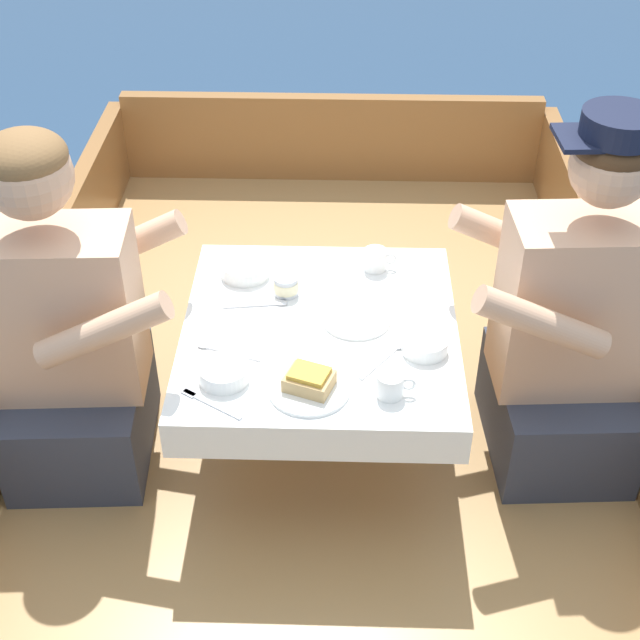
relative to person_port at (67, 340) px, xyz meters
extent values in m
plane|color=navy|center=(0.65, 0.00, -0.68)|extent=(60.00, 60.00, 0.00)
cube|color=#A87F4C|center=(0.65, 0.00, -0.54)|extent=(1.84, 3.30, 0.28)
cube|color=#936033|center=(0.65, 1.62, -0.22)|extent=(1.72, 0.06, 0.36)
cylinder|color=#B2B2B7|center=(0.65, 0.04, -0.20)|extent=(0.07, 0.07, 0.41)
cube|color=#A87F4C|center=(0.65, 0.04, 0.02)|extent=(0.68, 0.72, 0.02)
cube|color=white|center=(0.65, 0.04, 0.03)|extent=(0.71, 0.75, 0.00)
cube|color=white|center=(0.65, -0.33, -0.02)|extent=(0.71, 0.00, 0.10)
cube|color=white|center=(0.65, 0.41, -0.02)|extent=(0.71, 0.00, 0.10)
cube|color=#333847|center=(-0.01, 0.00, -0.27)|extent=(0.39, 0.46, 0.26)
cube|color=tan|center=(-0.01, 0.00, 0.09)|extent=(0.41, 0.24, 0.46)
sphere|color=tan|center=(-0.01, 0.00, 0.48)|extent=(0.21, 0.21, 0.21)
ellipsoid|color=brown|center=(-0.01, 0.00, 0.53)|extent=(0.20, 0.20, 0.11)
cylinder|color=tan|center=(0.14, 0.19, 0.17)|extent=(0.34, 0.09, 0.21)
cylinder|color=tan|center=(0.16, -0.17, 0.17)|extent=(0.34, 0.09, 0.21)
cube|color=#333847|center=(1.31, 0.06, -0.27)|extent=(0.39, 0.46, 0.26)
cube|color=tan|center=(1.31, 0.06, 0.10)|extent=(0.41, 0.24, 0.48)
sphere|color=tan|center=(1.31, 0.06, 0.49)|extent=(0.19, 0.19, 0.19)
ellipsoid|color=#472D19|center=(1.31, 0.06, 0.53)|extent=(0.18, 0.18, 0.11)
cylinder|color=tan|center=(1.17, -0.13, 0.19)|extent=(0.34, 0.09, 0.21)
cylinder|color=tan|center=(1.15, 0.23, 0.19)|extent=(0.34, 0.09, 0.21)
cylinder|color=black|center=(1.31, 0.06, 0.59)|extent=(0.18, 0.18, 0.06)
cube|color=black|center=(1.23, 0.05, 0.56)|extent=(0.11, 0.14, 0.01)
cylinder|color=white|center=(0.64, -0.21, 0.03)|extent=(0.20, 0.20, 0.01)
cylinder|color=white|center=(0.75, 0.07, 0.03)|extent=(0.18, 0.18, 0.01)
cube|color=tan|center=(0.64, -0.21, 0.06)|extent=(0.13, 0.12, 0.04)
cube|color=gold|center=(0.64, -0.21, 0.08)|extent=(0.11, 0.09, 0.01)
cylinder|color=white|center=(0.43, -0.17, 0.05)|extent=(0.12, 0.12, 0.04)
cylinder|color=beige|center=(0.43, -0.17, 0.06)|extent=(0.10, 0.10, 0.02)
cylinder|color=white|center=(0.44, 0.27, 0.05)|extent=(0.14, 0.14, 0.04)
cylinder|color=beige|center=(0.44, 0.27, 0.06)|extent=(0.11, 0.11, 0.02)
cylinder|color=white|center=(0.92, -0.05, 0.05)|extent=(0.12, 0.12, 0.04)
cylinder|color=beige|center=(0.92, -0.05, 0.06)|extent=(0.09, 0.09, 0.02)
cylinder|color=white|center=(0.83, -0.22, 0.06)|extent=(0.07, 0.07, 0.06)
torus|color=white|center=(0.87, -0.22, 0.06)|extent=(0.04, 0.01, 0.04)
cylinder|color=#3D2314|center=(0.83, -0.22, 0.08)|extent=(0.06, 0.06, 0.01)
cylinder|color=white|center=(0.80, 0.31, 0.06)|extent=(0.07, 0.07, 0.06)
torus|color=white|center=(0.84, 0.31, 0.06)|extent=(0.04, 0.01, 0.04)
cylinder|color=#3D2314|center=(0.80, 0.31, 0.08)|extent=(0.06, 0.06, 0.01)
cylinder|color=silver|center=(0.56, 0.18, 0.06)|extent=(0.06, 0.06, 0.05)
cylinder|color=beige|center=(0.56, 0.18, 0.06)|extent=(0.07, 0.07, 0.03)
cube|color=silver|center=(0.81, -0.10, 0.03)|extent=(0.11, 0.14, 0.00)
ellipsoid|color=silver|center=(0.85, -0.04, 0.03)|extent=(0.04, 0.02, 0.01)
cube|color=silver|center=(0.48, 0.12, 0.03)|extent=(0.17, 0.03, 0.00)
ellipsoid|color=silver|center=(0.55, 0.13, 0.03)|extent=(0.04, 0.02, 0.01)
cube|color=silver|center=(0.43, -0.08, 0.03)|extent=(0.16, 0.07, 0.00)
ellipsoid|color=silver|center=(0.37, -0.05, 0.03)|extent=(0.04, 0.02, 0.01)
cube|color=silver|center=(0.41, -0.27, 0.03)|extent=(0.15, 0.10, 0.00)
cube|color=silver|center=(0.35, -0.23, 0.03)|extent=(0.04, 0.04, 0.00)
camera|label=1|loc=(0.71, -1.77, 1.45)|focal=50.00mm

